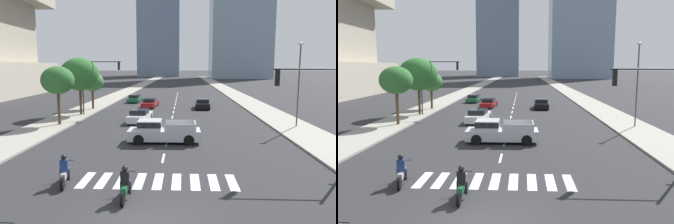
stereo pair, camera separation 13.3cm
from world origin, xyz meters
The scene contains 19 objects.
ground_plane centered at (0.00, 0.00, 0.00)m, with size 800.00×800.00×0.00m, color #28282B.
sidewalk_east centered at (11.26, 30.00, 0.07)m, with size 4.00×260.00×0.15m, color gray.
sidewalk_west centered at (-11.26, 30.00, 0.07)m, with size 4.00×260.00×0.15m, color gray.
crosswalk_near centered at (0.00, 4.35, 0.00)m, with size 7.65×2.28×0.01m.
lane_divider_center centered at (0.00, 32.35, 0.00)m, with size 0.14×50.00×0.01m.
motorcycle_lead centered at (-4.40, 3.71, 0.58)m, with size 0.75×2.07×1.49m.
motorcycle_third centered at (-1.22, 2.18, 0.58)m, with size 0.70×2.13×1.49m.
pickup_truck centered at (-0.45, 12.49, 0.81)m, with size 5.30×2.07×1.67m.
sedan_black_0 centered at (3.75, 31.92, 0.59)m, with size 2.01×4.42×1.27m.
sedan_white_1 centered at (-3.15, 21.07, 0.61)m, with size 2.14×4.60×1.31m.
sedan_red_2 centered at (-3.36, 33.11, 0.56)m, with size 2.10×4.78×1.19m.
sedan_green_3 centered at (-6.39, 39.02, 0.56)m, with size 1.94×4.29×1.20m.
traffic_signal_near centered at (8.72, 6.97, 4.05)m, with size 4.64×0.28×5.68m.
traffic_signal_far centered at (-8.49, 24.78, 4.46)m, with size 4.67×0.28×6.32m.
street_lamp_east centered at (11.56, 18.76, 4.49)m, with size 0.50×0.24×7.50m.
street_tree_nearest centered at (-10.46, 18.64, 4.27)m, with size 3.03×3.03×5.43m.
street_tree_second centered at (-10.46, 25.06, 4.69)m, with size 4.32×4.32×6.38m.
street_tree_third centered at (-10.46, 29.98, 3.59)m, with size 2.87×2.87×4.68m.
office_tower_left_skyline centered at (-12.26, 173.67, 38.10)m, with size 22.26×29.42×83.62m.
Camera 1 is at (1.21, -10.71, 5.58)m, focal length 34.39 mm.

